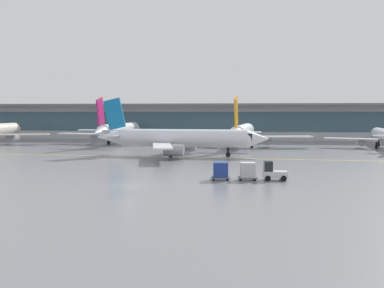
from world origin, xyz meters
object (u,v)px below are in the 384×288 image
(gate_airplane_2, at_px, (119,131))
(baggage_tug, at_px, (273,172))
(cargo_dolly_lead, at_px, (248,171))
(gate_airplane_3, at_px, (243,132))
(taxiing_regional_jet, at_px, (181,139))
(cargo_dolly_trailing, at_px, (221,170))

(gate_airplane_2, distance_m, baggage_tug, 63.28)
(cargo_dolly_lead, bearing_deg, baggage_tug, -0.00)
(gate_airplane_3, height_order, taxiing_regional_jet, gate_airplane_3)
(gate_airplane_2, xyz_separation_m, cargo_dolly_lead, (30.04, -54.34, -2.09))
(gate_airplane_3, height_order, baggage_tug, gate_airplane_3)
(taxiing_regional_jet, distance_m, baggage_tug, 30.01)
(taxiing_regional_jet, xyz_separation_m, baggage_tug, (14.10, -26.41, -2.08))
(gate_airplane_3, xyz_separation_m, baggage_tug, (4.36, -48.83, -2.23))
(gate_airplane_2, relative_size, cargo_dolly_trailing, 14.13)
(taxiing_regional_jet, height_order, cargo_dolly_trailing, taxiing_regional_jet)
(baggage_tug, height_order, cargo_dolly_lead, baggage_tug)
(taxiing_regional_jet, height_order, baggage_tug, taxiing_regional_jet)
(gate_airplane_3, bearing_deg, gate_airplane_2, 83.95)
(gate_airplane_2, relative_size, taxiing_regional_jet, 1.06)
(baggage_tug, bearing_deg, taxiing_regional_jet, 112.82)
(gate_airplane_2, xyz_separation_m, cargo_dolly_trailing, (27.09, -54.62, -2.09))
(cargo_dolly_lead, relative_size, cargo_dolly_trailing, 1.00)
(gate_airplane_3, xyz_separation_m, taxiing_regional_jet, (-9.74, -22.42, -0.15))
(baggage_tug, relative_size, cargo_dolly_lead, 1.21)
(gate_airplane_3, distance_m, cargo_dolly_trailing, 49.42)
(gate_airplane_2, bearing_deg, baggage_tug, -147.01)
(cargo_dolly_trailing, bearing_deg, baggage_tug, -0.00)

